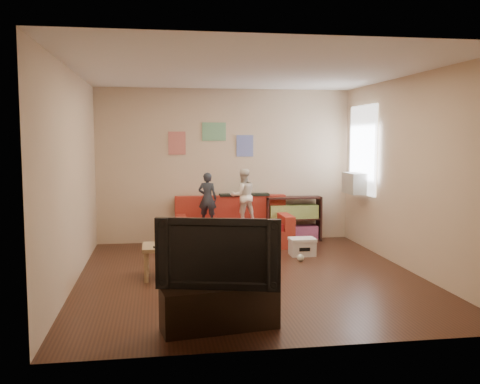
{
  "coord_description": "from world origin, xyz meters",
  "views": [
    {
      "loc": [
        -1.2,
        -6.91,
        1.84
      ],
      "look_at": [
        0.0,
        0.8,
        1.05
      ],
      "focal_mm": 40.0,
      "sensor_mm": 36.0,
      "label": 1
    }
  ],
  "objects": [
    {
      "name": "remote",
      "position": [
        -1.17,
        -0.03,
        0.45
      ],
      "size": [
        0.19,
        0.18,
        0.02
      ],
      "primitive_type": "cube",
      "rotation": [
        0.0,
        0.0,
        0.72
      ],
      "color": "black",
      "rests_on": "coffee_table"
    },
    {
      "name": "coffee_table",
      "position": [
        -0.92,
        0.09,
        0.37
      ],
      "size": [
        0.97,
        0.53,
        0.44
      ],
      "color": "tan",
      "rests_on": "ground"
    },
    {
      "name": "child_a",
      "position": [
        -0.38,
        1.9,
        0.84
      ],
      "size": [
        0.37,
        0.3,
        0.86
      ],
      "primitive_type": "imported",
      "rotation": [
        0.0,
        0.0,
        2.8
      ],
      "color": "#252931",
      "rests_on": "sofa"
    },
    {
      "name": "room_shell",
      "position": [
        0.0,
        0.0,
        1.35
      ],
      "size": [
        4.52,
        5.02,
        2.72
      ],
      "color": "#3F2115",
      "rests_on": "ground"
    },
    {
      "name": "window",
      "position": [
        2.22,
        1.65,
        1.64
      ],
      "size": [
        0.04,
        1.08,
        1.48
      ],
      "primitive_type": "cube",
      "color": "white",
      "rests_on": "room_shell"
    },
    {
      "name": "artwork_left",
      "position": [
        -0.85,
        2.48,
        1.75
      ],
      "size": [
        0.3,
        0.01,
        0.4
      ],
      "primitive_type": "cube",
      "color": "#D87266",
      "rests_on": "room_shell"
    },
    {
      "name": "ac_unit",
      "position": [
        2.1,
        1.65,
        1.08
      ],
      "size": [
        0.28,
        0.55,
        0.35
      ],
      "primitive_type": "cube",
      "color": "#B7B2A3",
      "rests_on": "window"
    },
    {
      "name": "artwork_right",
      "position": [
        0.35,
        2.48,
        1.7
      ],
      "size": [
        0.3,
        0.01,
        0.38
      ],
      "primitive_type": "cube",
      "color": "#727FCC",
      "rests_on": "room_shell"
    },
    {
      "name": "child_b",
      "position": [
        0.22,
        1.9,
        0.87
      ],
      "size": [
        0.5,
        0.43,
        0.92
      ],
      "primitive_type": "imported",
      "rotation": [
        0.0,
        0.0,
        3.33
      ],
      "color": "#F3E3CF",
      "rests_on": "sofa"
    },
    {
      "name": "tissue",
      "position": [
        0.91,
        0.71,
        0.05
      ],
      "size": [
        0.12,
        0.12,
        0.11
      ],
      "primitive_type": "sphere",
      "rotation": [
        0.0,
        0.0,
        0.15
      ],
      "color": "beige",
      "rests_on": "ground"
    },
    {
      "name": "artwork_center",
      "position": [
        -0.2,
        2.48,
        1.95
      ],
      "size": [
        0.42,
        0.01,
        0.32
      ],
      "primitive_type": "cube",
      "color": "#72B27F",
      "rests_on": "room_shell"
    },
    {
      "name": "sofa",
      "position": [
        0.07,
        2.07,
        0.29
      ],
      "size": [
        1.96,
        0.9,
        0.86
      ],
      "color": "#A72F20",
      "rests_on": "ground"
    },
    {
      "name": "file_box",
      "position": [
        1.04,
        1.1,
        0.14
      ],
      "size": [
        0.4,
        0.31,
        0.28
      ],
      "color": "white",
      "rests_on": "ground"
    },
    {
      "name": "bookshelf",
      "position": [
        1.2,
        2.3,
        0.35
      ],
      "size": [
        0.99,
        0.3,
        0.79
      ],
      "color": "#321A16",
      "rests_on": "ground"
    },
    {
      "name": "game_controller",
      "position": [
        -0.72,
        0.14,
        0.45
      ],
      "size": [
        0.16,
        0.09,
        0.03
      ],
      "primitive_type": "cube",
      "rotation": [
        0.0,
        0.0,
        -0.36
      ],
      "color": "silver",
      "rests_on": "coffee_table"
    },
    {
      "name": "television",
      "position": [
        -0.62,
        -1.92,
        0.76
      ],
      "size": [
        1.18,
        0.44,
        0.68
      ],
      "primitive_type": "imported",
      "rotation": [
        0.0,
        0.0,
        -0.25
      ],
      "color": "black",
      "rests_on": "tv_stand"
    },
    {
      "name": "tv_stand",
      "position": [
        -0.62,
        -1.92,
        0.21
      ],
      "size": [
        1.16,
        0.54,
        0.42
      ],
      "primitive_type": "cube",
      "rotation": [
        0.0,
        0.0,
        0.15
      ],
      "color": "black",
      "rests_on": "ground"
    }
  ]
}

